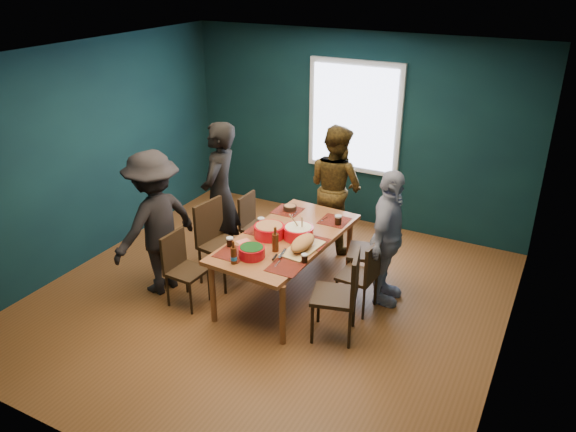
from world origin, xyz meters
The scene contains 26 objects.
room centered at (0.00, 0.27, 1.37)m, with size 5.01×5.01×2.71m.
dining_table centered at (0.11, 0.26, 0.65)m, with size 1.06×1.95×0.72m.
chair_left_far centered at (-0.70, 0.87, 0.48)m, with size 0.38×0.38×0.83m.
chair_left_mid centered at (-0.76, 0.13, 0.58)m, with size 0.51×0.51×1.00m.
chair_left_near centered at (-0.83, -0.46, 0.49)m, with size 0.39×0.39×0.84m.
chair_right_far centered at (0.98, 0.80, 0.56)m, with size 0.53×0.53×0.96m.
chair_right_mid centered at (1.02, 0.32, 0.49)m, with size 0.40×0.40×0.84m.
chair_right_near centered at (1.01, -0.22, 0.56)m, with size 0.54×0.54×0.97m.
person_far_left centered at (-0.95, 0.51, 0.92)m, with size 0.67×0.44×1.83m, color black.
person_back centered at (0.11, 1.63, 0.83)m, with size 0.81×0.63×1.66m, color black.
person_right centered at (1.15, 0.63, 0.78)m, with size 0.91×0.38×1.56m, color white.
person_near_left centered at (-1.24, -0.35, 0.84)m, with size 1.09×0.63×1.69m, color black.
bowl_salad centered at (-0.06, 0.16, 0.80)m, with size 0.34×0.34×0.14m.
bowl_dumpling centered at (0.24, 0.29, 0.80)m, with size 0.34×0.34×0.31m.
bowl_herbs centered at (0.01, -0.33, 0.79)m, with size 0.28×0.28×0.12m.
cutting_board centered at (0.41, 0.06, 0.79)m, with size 0.34×0.67×0.15m.
small_bowl centered at (-0.18, 0.90, 0.76)m, with size 0.17×0.17×0.07m.
beer_bottle_a centered at (-0.08, -0.53, 0.81)m, with size 0.07×0.07×0.25m.
beer_bottle_b centered at (0.16, -0.10, 0.83)m, with size 0.07×0.07×0.28m.
cola_glass_a centered at (-0.32, -0.24, 0.78)m, with size 0.08×0.08×0.11m.
cola_glass_b centered at (0.55, -0.18, 0.77)m, with size 0.07×0.07×0.10m.
cola_glass_c centered at (0.50, 0.81, 0.79)m, with size 0.08×0.08×0.12m.
cola_glass_d centered at (-0.26, 0.34, 0.78)m, with size 0.08×0.08×0.11m.
napkin_a centered at (0.47, 0.29, 0.72)m, with size 0.14×0.14×0.00m, color #E2735F.
napkin_b centered at (-0.23, -0.08, 0.72)m, with size 0.15×0.15×0.00m, color #E2735F.
napkin_c centered at (0.44, -0.44, 0.72)m, with size 0.13×0.13×0.00m, color #E2735F.
Camera 1 is at (2.73, -4.68, 3.56)m, focal length 35.00 mm.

